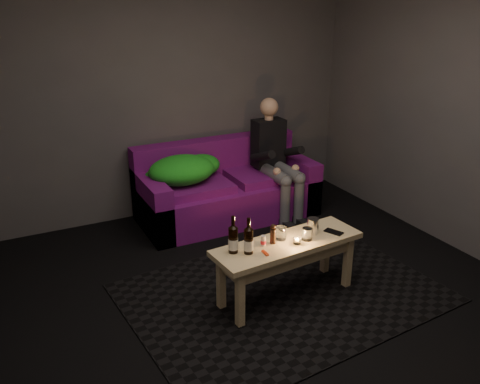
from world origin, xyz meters
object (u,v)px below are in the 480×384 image
(person, at_px, (275,156))
(coffee_table, at_px, (287,252))
(sofa, at_px, (226,190))
(steel_cup, at_px, (313,226))
(beer_bottle_a, at_px, (233,239))
(beer_bottle_b, at_px, (249,240))

(person, relative_size, coffee_table, 1.01)
(coffee_table, bearing_deg, sofa, 81.06)
(coffee_table, bearing_deg, person, 62.76)
(steel_cup, bearing_deg, person, 70.40)
(beer_bottle_a, xyz_separation_m, steel_cup, (0.70, 0.00, -0.04))
(person, distance_m, steel_cup, 1.57)
(coffee_table, relative_size, beer_bottle_b, 4.40)
(beer_bottle_b, distance_m, steel_cup, 0.61)
(beer_bottle_a, distance_m, beer_bottle_b, 0.11)
(sofa, distance_m, steel_cup, 1.65)
(sofa, distance_m, beer_bottle_a, 1.80)
(sofa, bearing_deg, coffee_table, -98.94)
(sofa, xyz_separation_m, coffee_table, (-0.26, -1.66, 0.11))
(person, bearing_deg, beer_bottle_a, -129.70)
(sofa, relative_size, person, 1.50)
(coffee_table, relative_size, beer_bottle_a, 4.27)
(person, height_order, beer_bottle_a, person)
(beer_bottle_a, bearing_deg, sofa, 66.45)
(steel_cup, bearing_deg, coffee_table, -171.81)
(sofa, height_order, steel_cup, sofa)
(person, height_order, beer_bottle_b, person)
(sofa, relative_size, steel_cup, 14.77)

